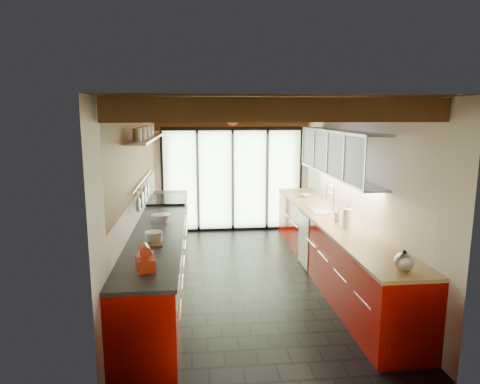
{
  "coord_description": "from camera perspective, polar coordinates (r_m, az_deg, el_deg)",
  "views": [
    {
      "loc": [
        -0.74,
        -6.07,
        2.45
      ],
      "look_at": [
        -0.08,
        0.4,
        1.25
      ],
      "focal_mm": 32.0,
      "sensor_mm": 36.0,
      "label": 1
    }
  ],
  "objects": [
    {
      "name": "sink_assembly",
      "position": [
        6.95,
        11.32,
        -2.14
      ],
      "size": [
        0.45,
        0.52,
        0.43
      ],
      "color": "silver",
      "rests_on": "right_counter"
    },
    {
      "name": "kettle",
      "position": [
        4.55,
        21.03,
        -8.56
      ],
      "size": [
        0.24,
        0.27,
        0.23
      ],
      "color": "silver",
      "rests_on": "right_counter"
    },
    {
      "name": "pot_large",
      "position": [
        5.26,
        -11.4,
        -5.92
      ],
      "size": [
        0.21,
        0.21,
        0.13
      ],
      "primitive_type": "cylinder",
      "rotation": [
        0.0,
        0.0,
        -0.02
      ],
      "color": "silver",
      "rests_on": "left_counter"
    },
    {
      "name": "left_wall_fixtures",
      "position": [
        6.28,
        -12.45,
        5.01
      ],
      "size": [
        0.28,
        2.6,
        0.96
      ],
      "color": "silver",
      "rests_on": "ground"
    },
    {
      "name": "left_counter",
      "position": [
        6.41,
        -10.39,
        -7.8
      ],
      "size": [
        0.68,
        5.0,
        0.92
      ],
      "color": "#9E0800",
      "rests_on": "ground"
    },
    {
      "name": "upper_cabinets_right",
      "position": [
        6.76,
        13.0,
        5.09
      ],
      "size": [
        0.34,
        3.0,
        3.0
      ],
      "color": "silver",
      "rests_on": "ground"
    },
    {
      "name": "right_counter",
      "position": [
        6.7,
        12.06,
        -7.05
      ],
      "size": [
        0.68,
        5.0,
        0.92
      ],
      "color": "#9E0800",
      "rests_on": "ground"
    },
    {
      "name": "bowl",
      "position": [
        8.05,
        8.77,
        -0.46
      ],
      "size": [
        0.24,
        0.24,
        0.05
      ],
      "primitive_type": "imported",
      "rotation": [
        0.0,
        0.0,
        0.25
      ],
      "color": "silver",
      "rests_on": "right_counter"
    },
    {
      "name": "pot_small",
      "position": [
        6.26,
        -10.51,
        -3.4
      ],
      "size": [
        0.35,
        0.35,
        0.1
      ],
      "primitive_type": "cylinder",
      "rotation": [
        0.0,
        0.0,
        -0.41
      ],
      "color": "silver",
      "rests_on": "left_counter"
    },
    {
      "name": "ground",
      "position": [
        6.59,
        1.09,
        -11.38
      ],
      "size": [
        5.5,
        5.5,
        0.0
      ],
      "primitive_type": "plane",
      "color": "black",
      "rests_on": "ground"
    },
    {
      "name": "cutting_board",
      "position": [
        5.21,
        -11.45,
        -6.7
      ],
      "size": [
        0.23,
        0.31,
        0.03
      ],
      "primitive_type": "cube",
      "rotation": [
        0.0,
        0.0,
        0.06
      ],
      "color": "brown",
      "rests_on": "left_counter"
    },
    {
      "name": "glass_door",
      "position": [
        8.83,
        -0.99,
        5.31
      ],
      "size": [
        2.95,
        0.1,
        2.9
      ],
      "color": "#C6EAAD",
      "rests_on": "ground"
    },
    {
      "name": "stand_mixer",
      "position": [
        4.4,
        -12.52,
        -8.73
      ],
      "size": [
        0.23,
        0.32,
        0.26
      ],
      "color": "red",
      "rests_on": "left_counter"
    },
    {
      "name": "range_stove",
      "position": [
        7.8,
        -9.58,
        -4.41
      ],
      "size": [
        0.66,
        0.9,
        0.97
      ],
      "color": "silver",
      "rests_on": "ground"
    },
    {
      "name": "soap_bottle",
      "position": [
        6.27,
        13.09,
        -2.99
      ],
      "size": [
        0.12,
        0.12,
        0.2
      ],
      "primitive_type": "imported",
      "rotation": [
        0.0,
        0.0,
        0.43
      ],
      "color": "silver",
      "rests_on": "right_counter"
    },
    {
      "name": "room_shell",
      "position": [
        6.17,
        1.14,
        3.03
      ],
      "size": [
        5.5,
        5.5,
        5.5
      ],
      "color": "silver",
      "rests_on": "ground"
    },
    {
      "name": "paper_towel",
      "position": [
        5.97,
        14.1,
        -3.44
      ],
      "size": [
        0.13,
        0.13,
        0.31
      ],
      "color": "white",
      "rests_on": "right_counter"
    },
    {
      "name": "ceiling_beams",
      "position": [
        6.49,
        0.75,
        10.55
      ],
      "size": [
        3.14,
        5.06,
        4.9
      ],
      "color": "#593316",
      "rests_on": "ground"
    }
  ]
}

